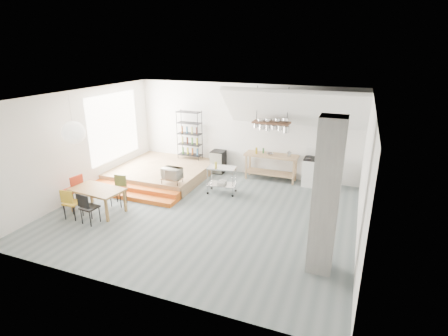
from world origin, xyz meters
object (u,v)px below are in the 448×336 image
at_px(dining_table, 97,191).
at_px(rolling_cart, 222,176).
at_px(stove, 312,171).
at_px(mini_fridge, 218,162).

bearing_deg(dining_table, rolling_cart, 48.09).
height_order(stove, rolling_cart, stove).
height_order(dining_table, rolling_cart, rolling_cart).
xyz_separation_m(stove, mini_fridge, (-3.37, 0.04, -0.07)).
bearing_deg(stove, mini_fridge, 179.25).
height_order(rolling_cart, mini_fridge, rolling_cart).
distance_m(dining_table, rolling_cart, 3.66).
relative_size(dining_table, mini_fridge, 1.86).
relative_size(stove, mini_fridge, 1.44).
height_order(dining_table, mini_fridge, mini_fridge).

